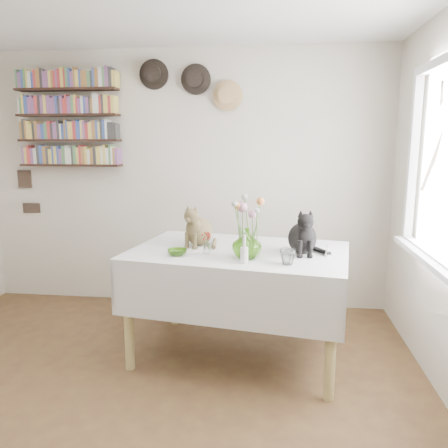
# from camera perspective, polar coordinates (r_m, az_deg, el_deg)

# --- Properties ---
(room) EXTENTS (4.08, 4.58, 2.58)m
(room) POSITION_cam_1_polar(r_m,az_deg,el_deg) (2.21, -17.70, 0.38)
(room) COLOR brown
(room) RESTS_ON ground
(dining_table) EXTENTS (1.71, 1.25, 0.84)m
(dining_table) POSITION_cam_1_polar(r_m,az_deg,el_deg) (3.30, 1.94, -6.86)
(dining_table) COLOR white
(dining_table) RESTS_ON room
(tabby_cat) EXTENTS (0.30, 0.34, 0.33)m
(tabby_cat) POSITION_cam_1_polar(r_m,az_deg,el_deg) (3.36, -3.23, 0.00)
(tabby_cat) COLOR olive
(tabby_cat) RESTS_ON dining_table
(black_cat) EXTENTS (0.25, 0.30, 0.34)m
(black_cat) POSITION_cam_1_polar(r_m,az_deg,el_deg) (3.16, 10.22, -0.77)
(black_cat) COLOR black
(black_cat) RESTS_ON dining_table
(flower_vase) EXTENTS (0.25, 0.25, 0.21)m
(flower_vase) POSITION_cam_1_polar(r_m,az_deg,el_deg) (2.99, 3.01, -2.52)
(flower_vase) COLOR #7FC139
(flower_vase) RESTS_ON dining_table
(green_bowl) EXTENTS (0.14, 0.14, 0.04)m
(green_bowl) POSITION_cam_1_polar(r_m,az_deg,el_deg) (3.10, -6.13, -3.69)
(green_bowl) COLOR #7FC139
(green_bowl) RESTS_ON dining_table
(drinking_glass) EXTENTS (0.13, 0.13, 0.10)m
(drinking_glass) POSITION_cam_1_polar(r_m,az_deg,el_deg) (2.88, 8.31, -4.29)
(drinking_glass) COLOR white
(drinking_glass) RESTS_ON dining_table
(candlestick) EXTENTS (0.05, 0.05, 0.19)m
(candlestick) POSITION_cam_1_polar(r_m,az_deg,el_deg) (2.87, 2.64, -3.90)
(candlestick) COLOR white
(candlestick) RESTS_ON dining_table
(berry_jar) EXTENTS (0.05, 0.05, 0.19)m
(berry_jar) POSITION_cam_1_polar(r_m,az_deg,el_deg) (3.10, -2.30, -2.45)
(berry_jar) COLOR white
(berry_jar) RESTS_ON dining_table
(porcelain_figurine) EXTENTS (0.04, 0.04, 0.08)m
(porcelain_figurine) POSITION_cam_1_polar(r_m,az_deg,el_deg) (3.14, 13.36, -3.45)
(porcelain_figurine) COLOR white
(porcelain_figurine) RESTS_ON dining_table
(flower_bouquet) EXTENTS (0.17, 0.13, 0.39)m
(flower_bouquet) POSITION_cam_1_polar(r_m,az_deg,el_deg) (2.95, 3.09, 1.95)
(flower_bouquet) COLOR #4C7233
(flower_bouquet) RESTS_ON flower_vase
(bookshelf_unit) EXTENTS (1.00, 0.16, 0.91)m
(bookshelf_unit) POSITION_cam_1_polar(r_m,az_deg,el_deg) (4.61, -19.64, 12.78)
(bookshelf_unit) COLOR black
(bookshelf_unit) RESTS_ON room
(wall_hats) EXTENTS (0.98, 0.09, 0.48)m
(wall_hats) POSITION_cam_1_polar(r_m,az_deg,el_deg) (4.28, -4.22, 17.93)
(wall_hats) COLOR black
(wall_hats) RESTS_ON room
(wall_art_plaques) EXTENTS (0.21, 0.02, 0.44)m
(wall_art_plaques) POSITION_cam_1_polar(r_m,az_deg,el_deg) (4.94, -24.28, 3.93)
(wall_art_plaques) COLOR #38281E
(wall_art_plaques) RESTS_ON room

